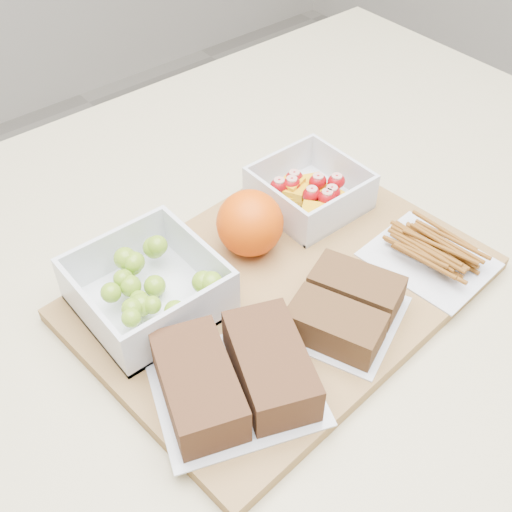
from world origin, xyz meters
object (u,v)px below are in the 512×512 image
at_px(fruit_container, 309,192).
at_px(orange, 250,223).
at_px(pretzel_bag, 431,251).
at_px(cutting_board, 283,288).
at_px(grape_container, 150,287).
at_px(sandwich_bag_left, 235,376).
at_px(sandwich_bag_center, 346,308).

height_order(fruit_container, orange, orange).
relative_size(orange, pretzel_bag, 0.54).
xyz_separation_m(orange, pretzel_bag, (0.14, -0.14, -0.02)).
height_order(cutting_board, fruit_container, fruit_container).
height_order(grape_container, orange, orange).
relative_size(grape_container, sandwich_bag_left, 0.73).
distance_m(orange, sandwich_bag_center, 0.14).
height_order(sandwich_bag_center, pretzel_bag, sandwich_bag_center).
bearing_deg(fruit_container, sandwich_bag_left, -146.58).
bearing_deg(orange, fruit_container, 8.36).
xyz_separation_m(grape_container, orange, (0.13, -0.00, 0.01)).
xyz_separation_m(cutting_board, sandwich_bag_left, (-0.12, -0.07, 0.03)).
xyz_separation_m(fruit_container, pretzel_bag, (0.04, -0.16, -0.00)).
bearing_deg(orange, cutting_board, -96.45).
bearing_deg(fruit_container, sandwich_bag_center, -121.52).
bearing_deg(grape_container, pretzel_bag, -27.53).
relative_size(cutting_board, orange, 5.63).
relative_size(cutting_board, pretzel_bag, 3.05).
bearing_deg(cutting_board, pretzel_bag, -32.05).
bearing_deg(sandwich_bag_center, pretzel_bag, 0.44).
relative_size(grape_container, pretzel_bag, 0.97).
bearing_deg(grape_container, orange, -0.07).
bearing_deg(grape_container, sandwich_bag_center, -45.94).
height_order(fruit_container, sandwich_bag_center, fruit_container).
xyz_separation_m(cutting_board, sandwich_bag_center, (0.01, -0.08, 0.03)).
bearing_deg(pretzel_bag, sandwich_bag_left, 179.48).
height_order(orange, sandwich_bag_left, orange).
xyz_separation_m(cutting_board, fruit_container, (0.11, 0.08, 0.03)).
bearing_deg(grape_container, cutting_board, -27.78).
distance_m(grape_container, sandwich_bag_left, 0.14).
distance_m(cutting_board, grape_container, 0.14).
height_order(grape_container, sandwich_bag_center, grape_container).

